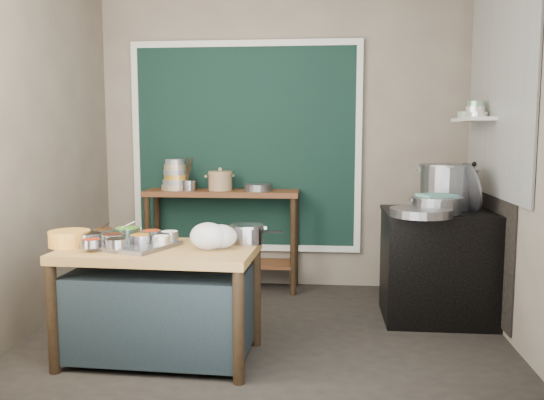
# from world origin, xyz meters

# --- Properties ---
(floor) EXTENTS (3.50, 3.00, 0.02)m
(floor) POSITION_xyz_m (0.00, 0.00, -0.01)
(floor) COLOR black
(floor) RESTS_ON ground
(back_wall) EXTENTS (3.50, 0.02, 2.80)m
(back_wall) POSITION_xyz_m (0.00, 1.51, 1.40)
(back_wall) COLOR #7A715E
(back_wall) RESTS_ON floor
(left_wall) EXTENTS (0.02, 3.00, 2.80)m
(left_wall) POSITION_xyz_m (-1.76, 0.00, 1.40)
(left_wall) COLOR #7A715E
(left_wall) RESTS_ON floor
(right_wall) EXTENTS (0.02, 3.00, 2.80)m
(right_wall) POSITION_xyz_m (1.76, 0.00, 1.40)
(right_wall) COLOR #7A715E
(right_wall) RESTS_ON floor
(curtain_panel) EXTENTS (2.10, 0.02, 1.90)m
(curtain_panel) POSITION_xyz_m (-0.35, 1.47, 1.35)
(curtain_panel) COLOR black
(curtain_panel) RESTS_ON back_wall
(curtain_frame) EXTENTS (2.22, 0.03, 2.02)m
(curtain_frame) POSITION_xyz_m (-0.35, 1.46, 1.35)
(curtain_frame) COLOR beige
(curtain_frame) RESTS_ON back_wall
(tile_panel) EXTENTS (0.02, 1.70, 1.70)m
(tile_panel) POSITION_xyz_m (1.74, 0.55, 1.85)
(tile_panel) COLOR #B2B2AA
(tile_panel) RESTS_ON right_wall
(soot_patch) EXTENTS (0.01, 1.30, 1.30)m
(soot_patch) POSITION_xyz_m (1.74, 0.65, 0.70)
(soot_patch) COLOR black
(soot_patch) RESTS_ON right_wall
(wall_shelf) EXTENTS (0.22, 0.70, 0.03)m
(wall_shelf) POSITION_xyz_m (1.63, 0.85, 1.60)
(wall_shelf) COLOR beige
(wall_shelf) RESTS_ON right_wall
(prep_table) EXTENTS (1.28, 0.77, 0.75)m
(prep_table) POSITION_xyz_m (-0.65, -0.46, 0.38)
(prep_table) COLOR olive
(prep_table) RESTS_ON floor
(back_counter) EXTENTS (1.45, 0.40, 0.95)m
(back_counter) POSITION_xyz_m (-0.55, 1.28, 0.47)
(back_counter) COLOR brown
(back_counter) RESTS_ON floor
(stove_block) EXTENTS (0.90, 0.68, 0.85)m
(stove_block) POSITION_xyz_m (1.35, 0.55, 0.42)
(stove_block) COLOR black
(stove_block) RESTS_ON floor
(stove_top) EXTENTS (0.92, 0.69, 0.03)m
(stove_top) POSITION_xyz_m (1.35, 0.55, 0.86)
(stove_top) COLOR black
(stove_top) RESTS_ON stove_block
(condiment_tray) EXTENTS (0.71, 0.61, 0.03)m
(condiment_tray) POSITION_xyz_m (-0.88, -0.44, 0.76)
(condiment_tray) COLOR gray
(condiment_tray) RESTS_ON prep_table
(condiment_bowls) EXTENTS (0.62, 0.50, 0.07)m
(condiment_bowls) POSITION_xyz_m (-0.90, -0.43, 0.81)
(condiment_bowls) COLOR gray
(condiment_bowls) RESTS_ON condiment_tray
(yellow_basin) EXTENTS (0.31, 0.31, 0.10)m
(yellow_basin) POSITION_xyz_m (-1.25, -0.48, 0.80)
(yellow_basin) COLOR gold
(yellow_basin) RESTS_ON prep_table
(saucepan) EXTENTS (0.27, 0.27, 0.13)m
(saucepan) POSITION_xyz_m (-0.10, -0.27, 0.81)
(saucepan) COLOR gray
(saucepan) RESTS_ON prep_table
(plastic_bag_a) EXTENTS (0.25, 0.22, 0.17)m
(plastic_bag_a) POSITION_xyz_m (-0.32, -0.50, 0.84)
(plastic_bag_a) COLOR white
(plastic_bag_a) RESTS_ON prep_table
(plastic_bag_b) EXTENTS (0.23, 0.20, 0.16)m
(plastic_bag_b) POSITION_xyz_m (-0.24, -0.46, 0.83)
(plastic_bag_b) COLOR white
(plastic_bag_b) RESTS_ON prep_table
(bowl_stack) EXTENTS (0.26, 0.26, 0.29)m
(bowl_stack) POSITION_xyz_m (-1.00, 1.28, 1.08)
(bowl_stack) COLOR tan
(bowl_stack) RESTS_ON back_counter
(utensil_cup) EXTENTS (0.19, 0.19, 0.10)m
(utensil_cup) POSITION_xyz_m (-0.86, 1.25, 1.00)
(utensil_cup) COLOR gray
(utensil_cup) RESTS_ON back_counter
(ceramic_crock) EXTENTS (0.32, 0.32, 0.16)m
(ceramic_crock) POSITION_xyz_m (-0.56, 1.27, 1.03)
(ceramic_crock) COLOR #91754F
(ceramic_crock) RESTS_ON back_counter
(wide_bowl) EXTENTS (0.30, 0.30, 0.06)m
(wide_bowl) POSITION_xyz_m (-0.21, 1.24, 0.98)
(wide_bowl) COLOR gray
(wide_bowl) RESTS_ON back_counter
(stock_pot) EXTENTS (0.60, 0.60, 0.36)m
(stock_pot) POSITION_xyz_m (1.40, 0.69, 1.06)
(stock_pot) COLOR gray
(stock_pot) RESTS_ON stove_top
(pot_lid) EXTENTS (0.15, 0.40, 0.39)m
(pot_lid) POSITION_xyz_m (1.54, 0.49, 1.07)
(pot_lid) COLOR gray
(pot_lid) RESTS_ON stove_top
(steamer) EXTENTS (0.47, 0.47, 0.13)m
(steamer) POSITION_xyz_m (1.27, 0.39, 0.94)
(steamer) COLOR gray
(steamer) RESTS_ON stove_top
(green_cloth) EXTENTS (0.31, 0.28, 0.02)m
(green_cloth) POSITION_xyz_m (1.27, 0.39, 1.02)
(green_cloth) COLOR slate
(green_cloth) RESTS_ON steamer
(shallow_pan) EXTENTS (0.55, 0.55, 0.06)m
(shallow_pan) POSITION_xyz_m (1.13, 0.21, 0.91)
(shallow_pan) COLOR gray
(shallow_pan) RESTS_ON stove_top
(shelf_bowl_stack) EXTENTS (0.16, 0.16, 0.13)m
(shelf_bowl_stack) POSITION_xyz_m (1.63, 0.77, 1.67)
(shelf_bowl_stack) COLOR silver
(shelf_bowl_stack) RESTS_ON wall_shelf
(shelf_bowl_green) EXTENTS (0.20, 0.20, 0.06)m
(shelf_bowl_green) POSITION_xyz_m (1.63, 1.08, 1.64)
(shelf_bowl_green) COLOR gray
(shelf_bowl_green) RESTS_ON wall_shelf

